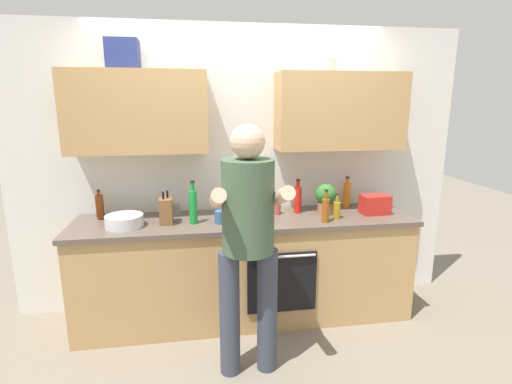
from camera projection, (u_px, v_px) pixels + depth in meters
ground_plane at (247, 315)px, 3.46m from camera, size 12.00×12.00×0.00m
back_wall_unit at (241, 145)px, 3.39m from camera, size 4.00×0.38×2.50m
counter at (247, 268)px, 3.36m from camera, size 2.84×0.67×0.90m
person_standing at (248, 233)px, 2.53m from camera, size 0.49×0.45×1.72m
bottle_syrup at (326, 209)px, 3.14m from camera, size 0.06×0.06×0.27m
bottle_juice at (347, 194)px, 3.58m from camera, size 0.07×0.07×0.29m
bottle_water at (233, 203)px, 3.23m from camera, size 0.06×0.06×0.33m
bottle_vinegar at (100, 206)px, 3.24m from camera, size 0.07×0.07×0.25m
bottle_oil at (337, 210)px, 3.24m from camera, size 0.06×0.06×0.21m
bottle_soda at (193, 206)px, 3.10m from camera, size 0.06×0.06×0.35m
bottle_hotsauce at (298, 199)px, 3.41m from camera, size 0.07×0.07×0.30m
cup_tea at (220, 217)px, 3.13m from camera, size 0.09×0.09×0.10m
cup_stoneware at (176, 210)px, 3.35m from camera, size 0.07×0.07×0.10m
cup_ceramic at (276, 208)px, 3.38m from camera, size 0.08×0.08×0.10m
mixing_bowl at (124, 221)px, 3.04m from camera, size 0.29×0.29×0.09m
knife_block at (166, 211)px, 3.11m from camera, size 0.10×0.14×0.27m
potted_herb at (326, 198)px, 3.36m from camera, size 0.18×0.18×0.27m
grocery_bag_bread at (258, 213)px, 3.18m from camera, size 0.17×0.15×0.14m
grocery_bag_crisps at (375, 205)px, 3.38m from camera, size 0.25×0.16×0.17m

